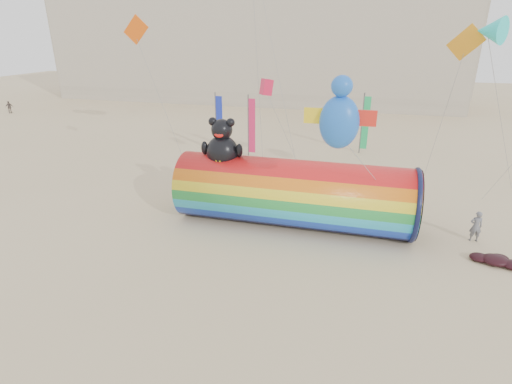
% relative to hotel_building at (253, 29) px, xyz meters
% --- Properties ---
extents(ground, '(160.00, 160.00, 0.00)m').
position_rel_hotel_building_xyz_m(ground, '(12.00, -45.95, -10.31)').
color(ground, '#CCB58C').
rests_on(ground, ground).
extents(hotel_building, '(60.40, 15.40, 20.60)m').
position_rel_hotel_building_xyz_m(hotel_building, '(0.00, 0.00, 0.00)').
color(hotel_building, '#B7AD99').
rests_on(hotel_building, ground).
extents(windsock_assembly, '(12.56, 3.83, 5.79)m').
position_rel_hotel_building_xyz_m(windsock_assembly, '(14.09, -42.71, -8.39)').
color(windsock_assembly, red).
rests_on(windsock_assembly, ground).
extents(kite_handler, '(0.64, 0.45, 1.64)m').
position_rel_hotel_building_xyz_m(kite_handler, '(23.36, -42.25, -9.49)').
color(kite_handler, slate).
rests_on(kite_handler, ground).
extents(fabric_bundle, '(2.62, 1.35, 0.41)m').
position_rel_hotel_building_xyz_m(fabric_bundle, '(24.02, -44.36, -10.14)').
color(fabric_bundle, black).
rests_on(fabric_bundle, ground).
extents(festival_banners, '(12.81, 3.73, 5.20)m').
position_rel_hotel_building_xyz_m(festival_banners, '(10.44, -29.51, -7.67)').
color(festival_banners, '#59595E').
rests_on(festival_banners, ground).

